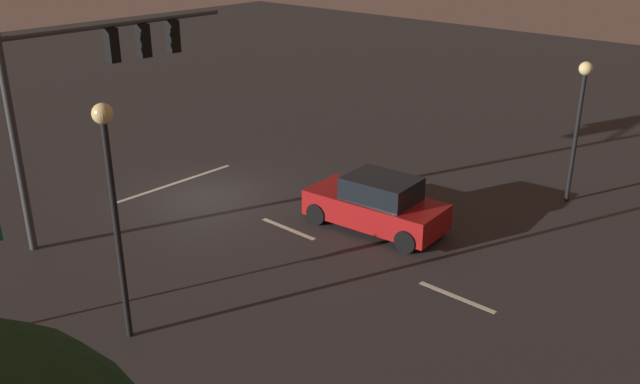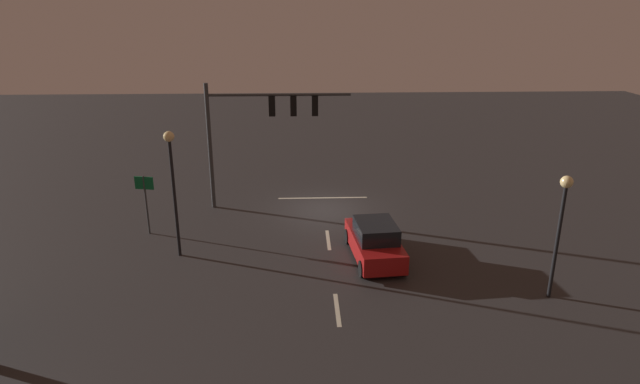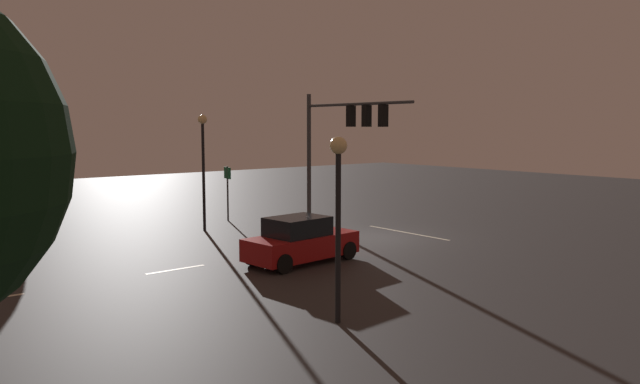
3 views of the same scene
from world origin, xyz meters
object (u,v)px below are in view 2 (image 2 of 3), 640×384
Objects in this scene: traffic_signal_assembly at (260,119)px; route_sign at (145,192)px; car_approaching at (375,241)px; street_lamp_right_kerb at (172,172)px; street_lamp_left_kerb at (562,213)px.

route_sign is at bearing 33.47° from traffic_signal_assembly.
route_sign is (5.21, 3.44, -2.68)m from traffic_signal_assembly.
car_approaching is 8.93m from street_lamp_right_kerb.
street_lamp_left_kerb reaches higher than route_sign.
traffic_signal_assembly is at bearing -51.76° from car_approaching.
route_sign is at bearing -21.59° from street_lamp_left_kerb.
street_lamp_right_kerb is 1.91× the size of route_sign.
route_sign is (1.94, -2.43, -1.73)m from street_lamp_right_kerb.
car_approaching is 0.95× the size of street_lamp_left_kerb.
traffic_signal_assembly is at bearing -146.53° from route_sign.
street_lamp_right_kerb is at bearing 128.51° from route_sign.
traffic_signal_assembly is at bearing -119.09° from street_lamp_right_kerb.
car_approaching is at bearing 175.76° from street_lamp_right_kerb.
traffic_signal_assembly reaches higher than car_approaching.
traffic_signal_assembly is 6.79m from route_sign.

